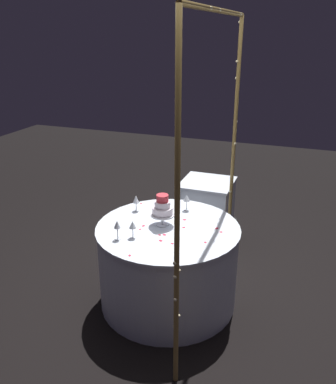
{
  "coord_description": "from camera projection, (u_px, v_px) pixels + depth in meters",
  "views": [
    {
      "loc": [
        2.97,
        1.08,
        2.37
      ],
      "look_at": [
        0.0,
        0.0,
        1.1
      ],
      "focal_mm": 37.63,
      "sensor_mm": 36.0,
      "label": 1
    }
  ],
  "objects": [
    {
      "name": "main_table",
      "position": [
        168.0,
        265.0,
        3.67
      ],
      "size": [
        1.27,
        1.27,
        0.77
      ],
      "color": "silver",
      "rests_on": "ground"
    },
    {
      "name": "side_table",
      "position": [
        206.0,
        214.0,
        4.66
      ],
      "size": [
        0.57,
        0.57,
        0.8
      ],
      "color": "silver",
      "rests_on": "ground"
    },
    {
      "name": "rose_petal_13",
      "position": [
        165.0,
        215.0,
        3.74
      ],
      "size": [
        0.03,
        0.03,
        0.0
      ],
      "primitive_type": "ellipsoid",
      "rotation": [
        0.0,
        0.0,
        1.21
      ],
      "color": "#E02D47",
      "rests_on": "main_table"
    },
    {
      "name": "rose_petal_11",
      "position": [
        161.0,
        241.0,
        3.29
      ],
      "size": [
        0.04,
        0.04,
        0.0
      ],
      "primitive_type": "ellipsoid",
      "rotation": [
        0.0,
        0.0,
        4.29
      ],
      "color": "#E02D47",
      "rests_on": "main_table"
    },
    {
      "name": "wine_glass_0",
      "position": [
        159.0,
        199.0,
        3.79
      ],
      "size": [
        0.06,
        0.06,
        0.17
      ],
      "color": "silver",
      "rests_on": "main_table"
    },
    {
      "name": "wine_glass_4",
      "position": [
        133.0,
        225.0,
        3.31
      ],
      "size": [
        0.06,
        0.06,
        0.15
      ],
      "color": "silver",
      "rests_on": "main_table"
    },
    {
      "name": "wine_glass_3",
      "position": [
        117.0,
        225.0,
        3.28
      ],
      "size": [
        0.06,
        0.06,
        0.17
      ],
      "color": "silver",
      "rests_on": "main_table"
    },
    {
      "name": "cake_knife",
      "position": [
        172.0,
        212.0,
        3.81
      ],
      "size": [
        0.3,
        0.04,
        0.01
      ],
      "color": "silver",
      "rests_on": "main_table"
    },
    {
      "name": "rose_petal_3",
      "position": [
        184.0,
        227.0,
        3.51
      ],
      "size": [
        0.03,
        0.03,
        0.0
      ],
      "primitive_type": "ellipsoid",
      "rotation": [
        0.0,
        0.0,
        2.67
      ],
      "color": "#E02D47",
      "rests_on": "main_table"
    },
    {
      "name": "rose_petal_8",
      "position": [
        164.0,
        235.0,
        3.39
      ],
      "size": [
        0.03,
        0.04,
        0.0
      ],
      "primitive_type": "ellipsoid",
      "rotation": [
        0.0,
        0.0,
        4.43
      ],
      "color": "#E02D47",
      "rests_on": "main_table"
    },
    {
      "name": "rose_petal_10",
      "position": [
        153.0,
        207.0,
        3.92
      ],
      "size": [
        0.04,
        0.04,
        0.0
      ],
      "primitive_type": "ellipsoid",
      "rotation": [
        0.0,
        0.0,
        3.8
      ],
      "color": "#E02D47",
      "rests_on": "main_table"
    },
    {
      "name": "wine_glass_1",
      "position": [
        136.0,
        200.0,
        3.8
      ],
      "size": [
        0.06,
        0.06,
        0.16
      ],
      "color": "silver",
      "rests_on": "main_table"
    },
    {
      "name": "rose_petal_5",
      "position": [
        130.0,
        255.0,
        3.07
      ],
      "size": [
        0.03,
        0.03,
        0.0
      ],
      "primitive_type": "ellipsoid",
      "rotation": [
        0.0,
        0.0,
        3.84
      ],
      "color": "#E02D47",
      "rests_on": "main_table"
    },
    {
      "name": "ground_plane",
      "position": [
        168.0,
        300.0,
        3.81
      ],
      "size": [
        12.0,
        12.0,
        0.0
      ],
      "primitive_type": "plane",
      "color": "black"
    },
    {
      "name": "rose_petal_6",
      "position": [
        179.0,
        218.0,
        3.7
      ],
      "size": [
        0.04,
        0.04,
        0.0
      ],
      "primitive_type": "ellipsoid",
      "rotation": [
        0.0,
        0.0,
        0.92
      ],
      "color": "#E02D47",
      "rests_on": "main_table"
    },
    {
      "name": "wine_glass_2",
      "position": [
        187.0,
        199.0,
        3.82
      ],
      "size": [
        0.07,
        0.07,
        0.15
      ],
      "color": "silver",
      "rests_on": "main_table"
    },
    {
      "name": "rose_petal_4",
      "position": [
        217.0,
        228.0,
        3.5
      ],
      "size": [
        0.04,
        0.04,
        0.0
      ],
      "primitive_type": "ellipsoid",
      "rotation": [
        0.0,
        0.0,
        5.74
      ],
      "color": "#E02D47",
      "rests_on": "main_table"
    },
    {
      "name": "rose_petal_0",
      "position": [
        221.0,
        232.0,
        3.43
      ],
      "size": [
        0.02,
        0.03,
        0.0
      ],
      "primitive_type": "ellipsoid",
      "rotation": [
        0.0,
        0.0,
        1.6
      ],
      "color": "#E02D47",
      "rests_on": "main_table"
    },
    {
      "name": "tiered_cake",
      "position": [
        162.0,
        208.0,
        3.5
      ],
      "size": [
        0.22,
        0.22,
        0.29
      ],
      "color": "silver",
      "rests_on": "main_table"
    },
    {
      "name": "rose_petal_7",
      "position": [
        141.0,
        203.0,
        4.0
      ],
      "size": [
        0.03,
        0.03,
        0.0
      ],
      "primitive_type": "ellipsoid",
      "rotation": [
        0.0,
        0.0,
        2.06
      ],
      "color": "#E02D47",
      "rests_on": "main_table"
    },
    {
      "name": "rose_petal_14",
      "position": [
        160.0,
        235.0,
        3.38
      ],
      "size": [
        0.02,
        0.03,
        0.0
      ],
      "primitive_type": "ellipsoid",
      "rotation": [
        0.0,
        0.0,
        1.7
      ],
      "color": "#E02D47",
      "rests_on": "main_table"
    },
    {
      "name": "rose_petal_9",
      "position": [
        140.0,
        229.0,
        3.48
      ],
      "size": [
        0.03,
        0.03,
        0.0
      ],
      "primitive_type": "ellipsoid",
      "rotation": [
        0.0,
        0.0,
        2.34
      ],
      "color": "#E02D47",
      "rests_on": "main_table"
    },
    {
      "name": "rose_petal_1",
      "position": [
        185.0,
        220.0,
        3.66
      ],
      "size": [
        0.03,
        0.04,
        0.0
      ],
      "primitive_type": "ellipsoid",
      "rotation": [
        0.0,
        0.0,
        4.94
      ],
      "color": "#E02D47",
      "rests_on": "main_table"
    },
    {
      "name": "rose_petal_2",
      "position": [
        172.0,
        243.0,
        3.25
      ],
      "size": [
        0.03,
        0.03,
        0.0
      ],
      "primitive_type": "ellipsoid",
      "rotation": [
        0.0,
        0.0,
        4.43
      ],
      "color": "#E02D47",
      "rests_on": "main_table"
    },
    {
      "name": "decorative_arch",
      "position": [
        214.0,
        141.0,
        3.11
      ],
      "size": [
        1.79,
        0.06,
        2.52
      ],
      "color": "olive",
      "rests_on": "ground"
    },
    {
      "name": "rose_petal_15",
      "position": [
        205.0,
        242.0,
        3.27
      ],
      "size": [
        0.03,
        0.03,
        0.0
      ],
      "primitive_type": "ellipsoid",
      "rotation": [
        0.0,
        0.0,
        0.9
      ],
      "color": "#E02D47",
      "rests_on": "main_table"
    },
    {
      "name": "rose_petal_12",
      "position": [
        143.0,
        226.0,
        3.54
      ],
      "size": [
        0.04,
        0.04,
        0.0
      ],
      "primitive_type": "ellipsoid",
      "rotation": [
        0.0,
        0.0,
        5.82
      ],
      "color": "#E02D47",
      "rests_on": "main_table"
    }
  ]
}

